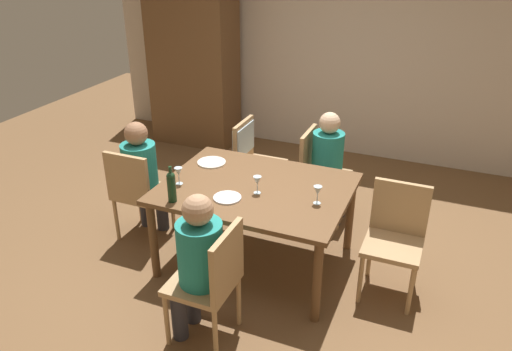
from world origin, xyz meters
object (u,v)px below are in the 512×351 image
wine_bottle_tall_green (171,186)px  wine_glass_centre (179,172)px  wine_glass_near_right (318,191)px  chair_far_left (250,152)px  person_man_guest (197,258)px  chair_far_right (318,169)px  dinner_plate_host (227,198)px  person_man_bearded (142,171)px  dinner_plate_guest_left (212,162)px  wine_glass_near_left (257,181)px  armoire_cabinet (194,62)px  chair_left_end (136,189)px  chair_right_end (396,232)px  dining_table (256,195)px  chair_near (213,278)px  person_woman_host (330,160)px

wine_bottle_tall_green → wine_glass_centre: wine_bottle_tall_green is taller
wine_bottle_tall_green → wine_glass_near_right: (1.06, 0.40, -0.03)m
chair_far_left → person_man_guest: size_ratio=0.80×
chair_far_right → dinner_plate_host: chair_far_right is taller
person_man_bearded → dinner_plate_guest_left: person_man_bearded is taller
dinner_plate_guest_left → wine_glass_near_left: bearing=-31.5°
chair_far_left → wine_glass_near_right: size_ratio=6.17×
wine_bottle_tall_green → wine_glass_near_right: size_ratio=2.01×
wine_glass_centre → armoire_cabinet: bearing=116.3°
chair_left_end → wine_glass_near_left: bearing=-0.8°
chair_right_end → dinner_plate_host: size_ratio=4.11×
person_man_bearded → dinner_plate_host: (1.02, -0.31, 0.10)m
dining_table → wine_glass_near_left: size_ratio=10.37×
armoire_cabinet → dining_table: 3.03m
dining_table → wine_glass_near_left: (0.06, -0.10, 0.19)m
chair_left_end → wine_bottle_tall_green: (0.65, -0.40, 0.35)m
wine_glass_near_right → person_man_bearded: bearing=176.4°
chair_near → wine_glass_centre: bearing=42.3°
wine_glass_centre → chair_left_end: bearing=167.5°
person_man_guest → wine_glass_near_left: (0.08, 0.87, 0.19)m
chair_far_left → person_woman_host: person_woman_host is taller
chair_far_left → person_man_bearded: person_man_bearded is taller
chair_near → wine_glass_near_right: size_ratio=6.17×
chair_right_end → wine_glass_centre: bearing=9.5°
wine_bottle_tall_green → person_man_guest: bearing=-45.4°
dinner_plate_guest_left → chair_near: bearing=-62.7°
armoire_cabinet → dinner_plate_host: 3.17m
chair_far_right → chair_far_left: same height
person_man_bearded → person_man_guest: (1.13, -1.00, -0.00)m
dining_table → wine_glass_centre: bearing=-161.3°
person_man_guest → wine_glass_near_right: bearing=-32.9°
person_man_bearded → dinner_plate_guest_left: 0.65m
chair_right_end → dining_table: bearing=4.3°
dinner_plate_host → dinner_plate_guest_left: 0.69m
chair_near → dinner_plate_guest_left: (-0.64, 1.24, 0.23)m
chair_far_right → person_man_guest: person_man_guest is taller
chair_right_end → person_woman_host: (-0.78, 0.89, 0.12)m
person_man_bearded → wine_glass_near_right: (1.70, -0.11, 0.19)m
chair_far_right → wine_glass_near_right: chair_far_right is taller
chair_near → wine_glass_near_right: 1.06m
wine_glass_centre → person_man_guest: bearing=-52.6°
armoire_cabinet → chair_right_end: size_ratio=2.37×
chair_left_end → wine_glass_near_right: bearing=0.2°
chair_far_right → wine_glass_near_right: 1.14m
person_woman_host → dinner_plate_host: bearing=-21.8°
person_man_bearded → wine_bottle_tall_green: bearing=-38.3°
wine_glass_near_left → person_woman_host: bearing=73.5°
wine_glass_centre → dinner_plate_host: (0.48, -0.07, -0.10)m
chair_near → chair_right_end: same height
chair_near → person_man_guest: bearing=90.0°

